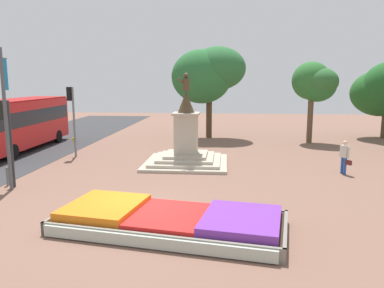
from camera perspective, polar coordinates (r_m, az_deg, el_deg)
The scene contains 11 objects.
ground_plane at distance 13.10m, azimuth -8.42°, elevation -10.49°, with size 80.24×80.24×0.00m, color brown.
flower_planter at distance 11.64m, azimuth -3.53°, elevation -11.57°, with size 7.37×4.14×0.62m.
statue_monument at distance 20.20m, azimuth -0.89°, elevation -0.45°, with size 4.41×4.41×4.89m.
traffic_light_mid_block at distance 17.38m, azimuth -26.30°, elevation 2.20°, with size 0.41×0.29×3.68m.
traffic_light_far_corner at distance 23.13m, azimuth -17.82°, elevation 5.04°, with size 0.42×0.31×4.13m.
banner_pole at distance 16.87m, azimuth -26.49°, elevation 3.68°, with size 0.14×0.56×5.77m.
city_bus at distance 26.57m, azimuth -25.09°, elevation 3.14°, with size 2.76×10.29×3.31m.
pedestrian_with_handbag at distance 19.52m, azimuth 22.24°, elevation -1.61°, with size 0.47×0.66×1.64m.
kerb_bollard_north at distance 18.08m, azimuth -26.31°, elevation -4.34°, with size 0.12×0.12×0.82m.
park_tree_far_left at distance 29.41m, azimuth 2.57°, elevation 10.73°, with size 5.72×4.45×7.10m.
park_tree_street_side at distance 28.62m, azimuth 18.29°, elevation 8.88°, with size 3.20×3.16×5.85m.
Camera 1 is at (2.96, -11.94, 4.48)m, focal length 35.00 mm.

